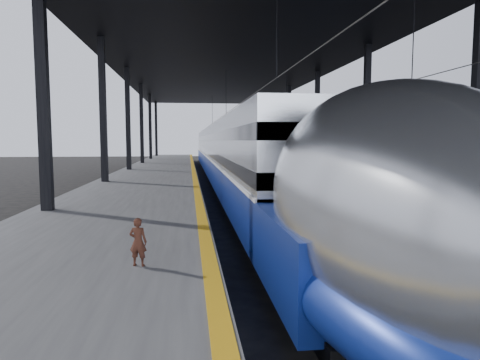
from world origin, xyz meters
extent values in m
plane|color=black|center=(0.00, 0.00, 0.00)|extent=(160.00, 160.00, 0.00)
cube|color=#4C4C4F|center=(-3.50, 20.00, 0.50)|extent=(6.00, 80.00, 1.00)
cube|color=gold|center=(-0.70, 20.00, 1.00)|extent=(0.30, 80.00, 0.01)
cube|color=slate|center=(1.28, 20.00, 0.08)|extent=(0.08, 80.00, 0.16)
cube|color=slate|center=(2.72, 20.00, 0.08)|extent=(0.08, 80.00, 0.16)
cube|color=slate|center=(6.28, 20.00, 0.08)|extent=(0.08, 80.00, 0.16)
cube|color=slate|center=(7.72, 20.00, 0.08)|extent=(0.08, 80.00, 0.16)
cube|color=black|center=(-5.80, 5.00, 4.50)|extent=(0.35, 0.35, 9.00)
cube|color=black|center=(9.60, 5.00, 4.50)|extent=(0.35, 0.35, 9.00)
cube|color=black|center=(-5.80, 15.00, 4.50)|extent=(0.35, 0.35, 9.00)
cube|color=black|center=(9.60, 15.00, 4.50)|extent=(0.35, 0.35, 9.00)
cube|color=black|center=(-5.80, 25.00, 4.50)|extent=(0.35, 0.35, 9.00)
cube|color=black|center=(9.60, 25.00, 4.50)|extent=(0.35, 0.35, 9.00)
cube|color=black|center=(-5.80, 35.00, 4.50)|extent=(0.35, 0.35, 9.00)
cube|color=black|center=(9.60, 35.00, 4.50)|extent=(0.35, 0.35, 9.00)
cube|color=black|center=(-5.80, 45.00, 4.50)|extent=(0.35, 0.35, 9.00)
cube|color=black|center=(9.60, 45.00, 4.50)|extent=(0.35, 0.35, 9.00)
cube|color=black|center=(-5.80, 55.00, 4.50)|extent=(0.35, 0.35, 9.00)
cube|color=black|center=(9.60, 55.00, 4.50)|extent=(0.35, 0.35, 9.00)
cube|color=black|center=(1.90, 20.00, 9.25)|extent=(18.00, 75.00, 0.45)
cylinder|color=slate|center=(2.00, 20.00, 5.50)|extent=(0.03, 74.00, 0.03)
cylinder|color=slate|center=(7.00, 20.00, 5.50)|extent=(0.03, 74.00, 0.03)
cube|color=#B0B3B7|center=(2.00, 28.42, 2.37)|extent=(2.98, 57.00, 4.12)
cube|color=navy|center=(2.00, 26.92, 1.08)|extent=(3.07, 62.00, 1.60)
cube|color=silver|center=(2.00, 28.42, 1.90)|extent=(3.09, 57.00, 0.10)
cube|color=black|center=(2.00, 28.42, 3.55)|extent=(3.03, 57.00, 0.43)
cube|color=black|center=(2.00, 28.42, 2.37)|extent=(3.03, 57.00, 0.43)
ellipsoid|color=#B0B3B7|center=(2.00, -3.08, 2.21)|extent=(2.98, 8.40, 4.12)
ellipsoid|color=navy|center=(2.00, -3.08, 1.03)|extent=(3.07, 8.40, 1.75)
ellipsoid|color=black|center=(2.00, -5.68, 3.04)|extent=(1.54, 2.20, 0.93)
cube|color=black|center=(2.00, -3.08, 0.20)|extent=(2.26, 2.60, 0.40)
cube|color=black|center=(2.00, 18.92, 0.20)|extent=(2.26, 2.60, 0.40)
cube|color=navy|center=(7.00, 11.94, 1.82)|extent=(2.55, 18.00, 3.46)
cube|color=gray|center=(7.00, 3.54, 1.82)|extent=(2.60, 1.20, 3.51)
cube|color=black|center=(7.00, 2.92, 2.60)|extent=(1.55, 0.06, 0.77)
cube|color=maroon|center=(7.00, 2.92, 1.41)|extent=(1.09, 0.06, 0.50)
cube|color=gray|center=(7.00, 30.94, 1.82)|extent=(2.55, 18.00, 3.46)
cube|color=gray|center=(7.00, 49.94, 1.82)|extent=(2.55, 18.00, 3.46)
cube|color=black|center=(7.00, 5.94, 0.18)|extent=(2.00, 2.40, 0.36)
cube|color=black|center=(7.00, 27.94, 0.18)|extent=(2.00, 2.40, 0.36)
imported|color=#442216|center=(-2.03, -1.92, 1.46)|extent=(0.38, 0.29, 0.91)
camera|label=1|loc=(-1.08, -9.89, 3.34)|focal=32.00mm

